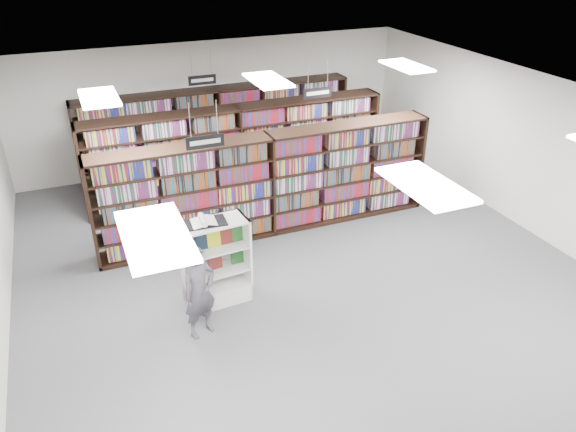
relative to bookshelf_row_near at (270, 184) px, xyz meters
name	(u,v)px	position (x,y,z in m)	size (l,w,h in m)	color
floor	(309,279)	(0.00, -2.00, -1.05)	(12.00, 12.00, 0.00)	#4E4D52
ceiling	(313,108)	(0.00, -2.00, 2.15)	(10.00, 12.00, 0.10)	silver
wall_back	(214,104)	(0.00, 4.00, 0.55)	(10.00, 0.10, 3.20)	silver
wall_right	(541,158)	(5.00, -2.00, 0.55)	(0.10, 12.00, 3.20)	silver
bookshelf_row_near	(270,184)	(0.00, 0.00, 0.00)	(7.00, 0.60, 2.10)	black
bookshelf_row_mid	(239,151)	(0.00, 2.00, 0.00)	(7.00, 0.60, 2.10)	black
bookshelf_row_far	(218,129)	(0.00, 3.70, 0.00)	(7.00, 0.60, 2.10)	black
aisle_sign_left	(205,141)	(-1.50, -1.00, 1.48)	(0.65, 0.02, 0.80)	#B2B2B7
aisle_sign_right	(318,92)	(1.50, 1.00, 1.48)	(0.65, 0.02, 0.80)	#B2B2B7
aisle_sign_center	(202,79)	(-0.50, 3.00, 1.48)	(0.65, 0.02, 0.80)	#B2B2B7
troffer_front_left	(155,236)	(-3.00, -5.00, 2.11)	(0.60, 1.20, 0.04)	white
troffer_front_center	(425,185)	(0.00, -5.00, 2.11)	(0.60, 1.20, 0.04)	white
troffer_back_left	(99,97)	(-3.00, 0.00, 2.11)	(0.60, 1.20, 0.04)	white
troffer_back_center	(268,80)	(0.00, 0.00, 2.11)	(0.60, 1.20, 0.04)	white
troffer_back_right	(406,66)	(3.00, 0.00, 2.11)	(0.60, 1.20, 0.04)	white
endcap_display	(216,274)	(-1.70, -1.93, -0.55)	(1.12, 0.62, 1.52)	white
open_book	(204,222)	(-1.85, -1.94, 0.50)	(0.72, 0.45, 0.13)	black
shopper	(199,292)	(-2.17, -2.70, -0.27)	(0.57, 0.37, 1.55)	#4A4650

